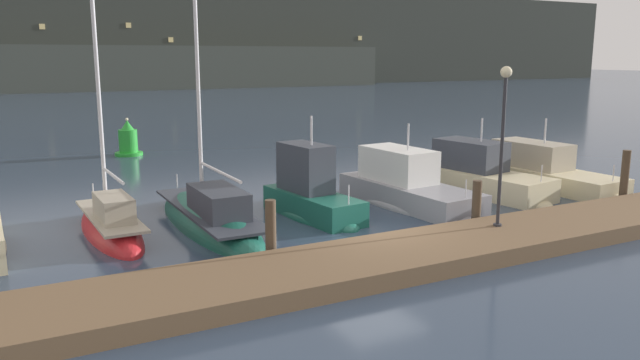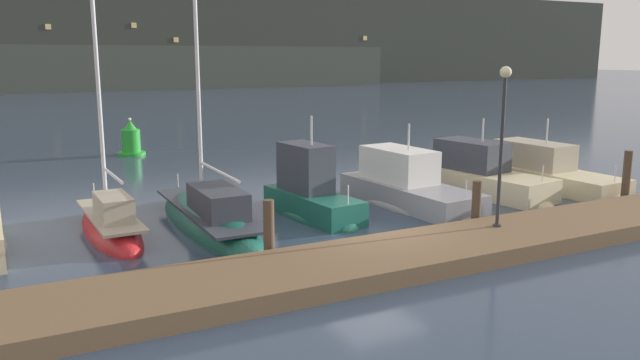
% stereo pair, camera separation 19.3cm
% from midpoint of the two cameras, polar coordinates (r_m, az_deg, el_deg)
% --- Properties ---
extents(ground_plane, '(400.00, 400.00, 0.00)m').
position_cam_midpoint_polar(ground_plane, '(18.03, 5.20, -5.59)').
color(ground_plane, '#2D3D51').
extents(dock, '(28.07, 2.80, 0.45)m').
position_cam_midpoint_polar(dock, '(16.34, 9.14, -6.66)').
color(dock, brown).
rests_on(dock, ground).
extents(mooring_pile_1, '(0.28, 0.28, 1.67)m').
position_cam_midpoint_polar(mooring_pile_1, '(15.91, -4.35, -4.75)').
color(mooring_pile_1, '#4C3D2D').
rests_on(mooring_pile_1, ground).
extents(mooring_pile_2, '(0.28, 0.28, 1.53)m').
position_cam_midpoint_polar(mooring_pile_2, '(19.51, 14.38, -2.27)').
color(mooring_pile_2, '#4C3D2D').
rests_on(mooring_pile_2, ground).
extents(mooring_pile_3, '(0.28, 0.28, 1.97)m').
position_cam_midpoint_polar(mooring_pile_3, '(24.46, 26.42, 0.13)').
color(mooring_pile_3, '#4C3D2D').
rests_on(mooring_pile_3, ground).
extents(sailboat_berth_2, '(1.60, 5.65, 7.96)m').
position_cam_midpoint_polar(sailboat_berth_2, '(19.58, -18.29, -4.36)').
color(sailboat_berth_2, red).
rests_on(sailboat_berth_2, ground).
extents(sailboat_berth_3, '(2.00, 7.98, 9.87)m').
position_cam_midpoint_polar(sailboat_berth_3, '(19.79, -9.77, -3.81)').
color(sailboat_berth_3, '#195647').
rests_on(sailboat_berth_3, ground).
extents(motorboat_berth_4, '(2.08, 4.71, 3.82)m').
position_cam_midpoint_polar(motorboat_berth_4, '(20.57, -0.53, -2.02)').
color(motorboat_berth_4, '#195647').
rests_on(motorboat_berth_4, ground).
extents(motorboat_berth_5, '(2.68, 6.66, 3.39)m').
position_cam_midpoint_polar(motorboat_berth_5, '(22.47, 8.24, -1.29)').
color(motorboat_berth_5, gray).
rests_on(motorboat_berth_5, ground).
extents(motorboat_berth_6, '(3.10, 6.38, 3.35)m').
position_cam_midpoint_polar(motorboat_berth_6, '(24.85, 14.68, -0.25)').
color(motorboat_berth_6, beige).
rests_on(motorboat_berth_6, ground).
extents(motorboat_berth_7, '(2.65, 7.18, 3.47)m').
position_cam_midpoint_polar(motorboat_berth_7, '(26.85, 20.04, -0.04)').
color(motorboat_berth_7, beige).
rests_on(motorboat_berth_7, ground).
extents(channel_buoy, '(1.45, 1.45, 2.00)m').
position_cam_midpoint_polar(channel_buoy, '(34.82, -16.74, 3.43)').
color(channel_buoy, green).
rests_on(channel_buoy, ground).
extents(dock_lamppost, '(0.32, 0.32, 4.50)m').
position_cam_midpoint_polar(dock_lamppost, '(18.00, 16.67, 5.07)').
color(dock_lamppost, '#2D2D33').
rests_on(dock_lamppost, dock).
extents(hillside_backdrop, '(240.00, 23.00, 17.37)m').
position_cam_midpoint_polar(hillside_backdrop, '(111.29, -24.29, 11.75)').
color(hillside_backdrop, '#333833').
rests_on(hillside_backdrop, ground).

